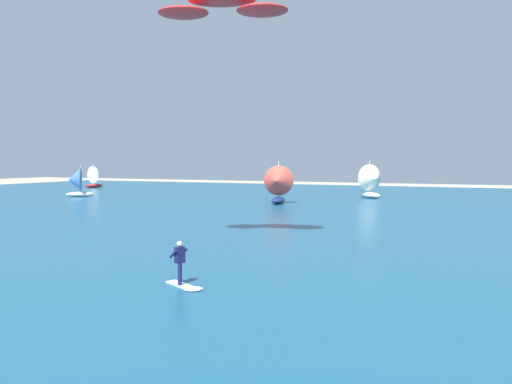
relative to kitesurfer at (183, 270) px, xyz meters
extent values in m
cube|color=navy|center=(3.04, 34.74, -0.65)|extent=(160.00, 90.00, 0.10)
cube|color=white|center=(-0.17, 0.09, -0.58)|extent=(1.45, 1.02, 0.05)
cylinder|color=#19194C|center=(-0.06, -0.10, -0.15)|extent=(0.14, 0.14, 0.80)
cylinder|color=#19194C|center=(-0.28, 0.27, -0.15)|extent=(0.14, 0.14, 0.80)
cube|color=#19194C|center=(-0.17, 0.09, 0.55)|extent=(0.36, 0.42, 0.60)
sphere|color=beige|center=(-0.17, 0.09, 0.96)|extent=(0.22, 0.22, 0.22)
cylinder|color=#19194C|center=(-0.34, -0.08, 0.60)|extent=(0.49, 0.30, 0.39)
cylinder|color=#19194C|center=(-0.15, 0.32, 0.60)|extent=(0.49, 0.30, 0.39)
ellipsoid|color=white|center=(0.68, -0.34, -0.56)|extent=(0.85, 0.89, 0.08)
ellipsoid|color=red|center=(-2.58, 8.25, 12.59)|extent=(4.25, 3.29, 0.44)
ellipsoid|color=red|center=(-4.60, 7.60, 11.96)|extent=(3.30, 2.98, 0.44)
ellipsoid|color=red|center=(-0.57, 8.90, 11.96)|extent=(3.30, 2.98, 0.44)
ellipsoid|color=navy|center=(-9.94, 35.51, -0.23)|extent=(2.11, 4.14, 0.74)
cylinder|color=silver|center=(-9.98, 35.69, 2.11)|extent=(0.12, 0.12, 3.95)
cone|color=#D84C3F|center=(-9.81, 34.85, 1.91)|extent=(3.59, 2.35, 3.32)
ellipsoid|color=white|center=(-2.22, 47.60, -0.23)|extent=(3.82, 3.82, 0.75)
cylinder|color=silver|center=(-2.35, 47.73, 2.16)|extent=(0.13, 0.13, 4.02)
cone|color=silver|center=(-1.73, 47.11, 1.96)|extent=(3.64, 3.63, 3.38)
ellipsoid|color=silver|center=(-37.37, 34.59, -0.27)|extent=(3.56, 3.10, 0.66)
cylinder|color=silver|center=(-37.24, 34.69, 1.83)|extent=(0.11, 0.11, 3.54)
cone|color=#3F72CC|center=(-37.86, 34.23, 1.65)|extent=(3.02, 3.31, 2.97)
ellipsoid|color=maroon|center=(-51.39, 52.95, -0.26)|extent=(1.88, 3.78, 0.68)
cylinder|color=silver|center=(-51.42, 52.79, 1.88)|extent=(0.11, 0.11, 3.61)
cone|color=white|center=(-51.28, 53.56, 1.70)|extent=(3.27, 2.11, 3.03)
camera|label=1|loc=(9.93, -15.76, 4.06)|focal=35.12mm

